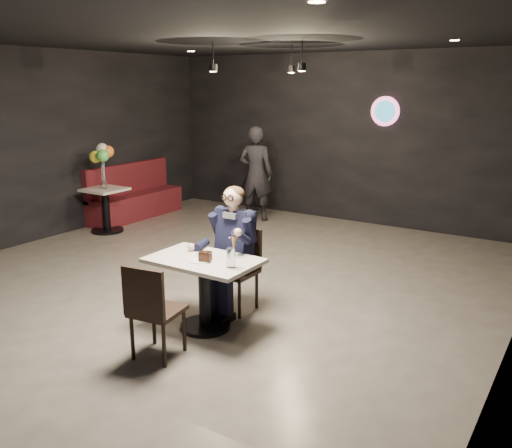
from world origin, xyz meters
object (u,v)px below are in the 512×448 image
Objects in this scene: seated_man at (235,248)px; booth_bench at (135,191)px; sundae_glass at (231,258)px; chair_near at (157,309)px; main_table at (204,294)px; chair_far at (235,271)px; passerby at (256,174)px; balloon_vase at (104,184)px; side_table at (106,209)px.

seated_man is 4.79m from booth_bench.
seated_man is 0.73m from sundae_glass.
seated_man is (-0.00, 1.24, 0.26)m from chair_near.
main_table is 0.65m from seated_man.
chair_near is 0.64× the size of seated_man.
chair_far is at bearing -32.19° from booth_bench.
chair_near is 0.53× the size of passerby.
main_table is 4.68m from passerby.
passerby reaches higher than booth_bench.
chair_far is 4.07m from balloon_vase.
main_table is at bearing -90.00° from chair_far.
main_table is 4.32m from balloon_vase.
passerby is (-2.06, 3.62, 0.40)m from chair_far.
booth_bench is 1.09m from balloon_vase.
chair_near is (0.00, -0.69, 0.09)m from main_table.
main_table is 5.10m from booth_bench.
sundae_glass is at bearing -27.62° from balloon_vase.
side_table is at bearing 150.76° from main_table.
booth_bench is (-4.05, 3.79, 0.05)m from chair_near.
chair_far is 0.26m from seated_man.
chair_far is 4.94× the size of sundae_glass.
main_table is at bearing 81.38° from chair_near.
seated_man is 4.17m from passerby.
booth_bench reaches higher than main_table.
chair_far is 1.24m from chair_near.
chair_far is 0.82m from sundae_glass.
main_table is 0.70m from chair_near.
main_table is at bearing 170.68° from sundae_glass.
passerby reaches higher than seated_man.
main_table is 1.20× the size of chair_near.
balloon_vase is at bearing 33.69° from passerby.
chair_near is at bearing -90.00° from seated_man.
sundae_glass reaches higher than balloon_vase.
seated_man is 10.13× the size of balloon_vase.
sundae_glass is (0.38, -0.06, 0.47)m from main_table.
sundae_glass is 0.24× the size of side_table.
chair_near is at bearing -90.00° from main_table.
main_table is 7.73× the size of balloon_vase.
seated_man reaches higher than booth_bench.
seated_man is 0.71× the size of booth_bench.
seated_man is at bearing 90.00° from main_table.
chair_far is at bearing -22.44° from side_table.
seated_man is at bearing -32.19° from booth_bench.
passerby is at bearing 50.93° from balloon_vase.
balloon_vase is at bearing 0.00° from side_table.
seated_man is 1.86× the size of side_table.
chair_far is 0.53× the size of passerby.
seated_man is at bearing 81.38° from chair_near.
passerby reaches higher than chair_far.
sundae_glass is at bearing 50.18° from chair_near.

